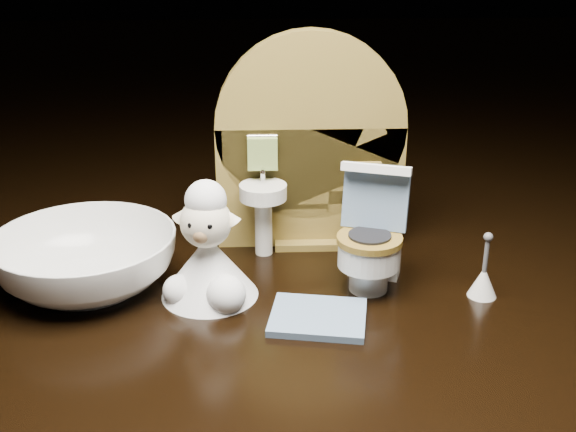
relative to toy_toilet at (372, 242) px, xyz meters
name	(u,v)px	position (x,y,z in m)	size (l,w,h in m)	color
backdrop_panel	(309,155)	(-0.04, 0.06, 0.04)	(0.13, 0.05, 0.15)	olive
toy_toilet	(372,242)	(0.00, 0.00, 0.00)	(0.05, 0.06, 0.08)	white
bath_mat	(318,317)	(-0.04, -0.04, -0.03)	(0.06, 0.05, 0.00)	slate
toilet_brush	(483,280)	(0.07, -0.02, -0.02)	(0.02, 0.02, 0.04)	white
plush_lamb	(208,257)	(-0.10, -0.01, 0.00)	(0.06, 0.06, 0.08)	white
ceramic_bowl	(86,261)	(-0.18, 0.00, -0.01)	(0.11, 0.11, 0.04)	white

